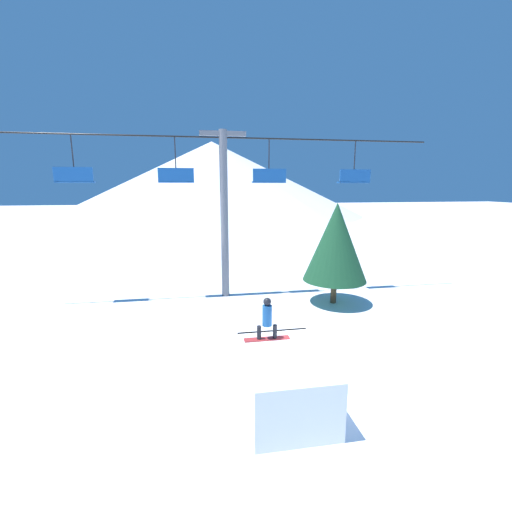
% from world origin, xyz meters
% --- Properties ---
extents(ground_plane, '(220.00, 220.00, 0.00)m').
position_xyz_m(ground_plane, '(0.00, 0.00, 0.00)').
color(ground_plane, white).
extents(mountain_ridge, '(64.20, 64.20, 15.40)m').
position_xyz_m(mountain_ridge, '(0.00, 68.57, 7.70)').
color(mountain_ridge, silver).
rests_on(mountain_ridge, ground_plane).
extents(snow_ramp, '(2.20, 3.23, 1.59)m').
position_xyz_m(snow_ramp, '(-1.40, -0.40, 0.79)').
color(snow_ramp, white).
rests_on(snow_ramp, ground_plane).
extents(snowboarder, '(1.38, 0.28, 1.30)m').
position_xyz_m(snowboarder, '(-1.69, 0.60, 2.23)').
color(snowboarder, '#B22D2D').
rests_on(snowboarder, snow_ramp).
extents(chairlift, '(22.96, 0.44, 8.93)m').
position_xyz_m(chairlift, '(-2.17, 9.78, 5.49)').
color(chairlift, slate).
rests_on(chairlift, ground_plane).
extents(pine_tree_near, '(3.27, 3.27, 5.27)m').
position_xyz_m(pine_tree_near, '(3.35, 7.62, 3.25)').
color(pine_tree_near, '#4C3823').
rests_on(pine_tree_near, ground_plane).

